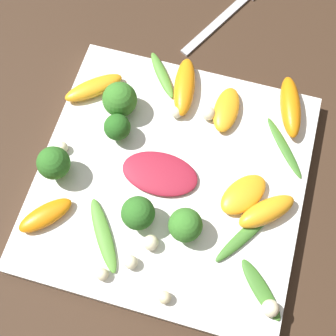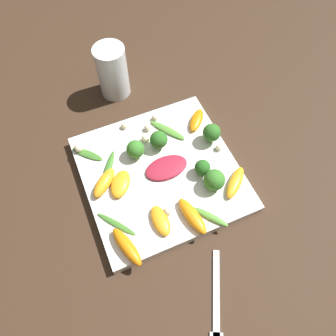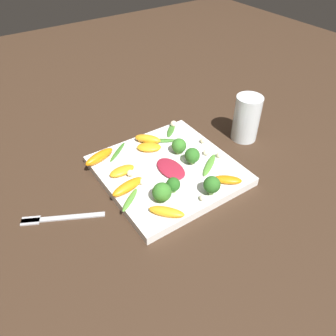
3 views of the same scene
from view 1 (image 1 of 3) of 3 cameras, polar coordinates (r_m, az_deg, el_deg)
ground_plane at (r=0.53m, az=0.33°, el=-2.02°), size 2.40×2.40×0.00m
plate at (r=0.52m, az=0.34°, el=-1.63°), size 0.29×0.29×0.02m
fork at (r=0.67m, az=8.13°, el=18.88°), size 0.09×0.15×0.01m
radicchio_leaf_0 at (r=0.51m, az=-0.98°, el=-0.63°), size 0.08×0.05×0.01m
orange_segment_0 at (r=0.51m, az=9.12°, el=-3.44°), size 0.06×0.07×0.02m
orange_segment_1 at (r=0.56m, az=-9.05°, el=9.64°), size 0.07×0.06×0.02m
orange_segment_2 at (r=0.51m, az=-14.72°, el=-5.60°), size 0.06×0.06×0.01m
orange_segment_3 at (r=0.50m, az=11.93°, el=-5.21°), size 0.07×0.06×0.02m
orange_segment_4 at (r=0.56m, az=14.70°, el=7.24°), size 0.04×0.08×0.02m
orange_segment_5 at (r=0.55m, az=7.13°, el=7.08°), size 0.03×0.06×0.01m
orange_segment_6 at (r=0.56m, az=2.03°, el=9.88°), size 0.04×0.08×0.02m
broccoli_floret_0 at (r=0.48m, az=-3.67°, el=-5.53°), size 0.04×0.04×0.04m
broccoli_floret_1 at (r=0.48m, az=2.13°, el=-6.98°), size 0.04×0.04×0.04m
broccoli_floret_2 at (r=0.51m, az=-13.76°, el=0.57°), size 0.04×0.04×0.04m
broccoli_floret_3 at (r=0.54m, az=-5.90°, el=8.28°), size 0.04×0.04×0.04m
broccoli_floret_4 at (r=0.52m, az=-6.20°, el=4.92°), size 0.03×0.03×0.03m
arugula_sprig_0 at (r=0.50m, az=9.73°, el=-7.70°), size 0.06×0.09×0.01m
arugula_sprig_1 at (r=0.57m, az=-0.72°, el=11.29°), size 0.05×0.06×0.01m
arugula_sprig_2 at (r=0.54m, az=13.96°, el=2.45°), size 0.06×0.07×0.00m
arugula_sprig_3 at (r=0.49m, az=11.22°, el=-14.32°), size 0.06×0.06×0.00m
arugula_sprig_4 at (r=0.50m, az=-7.88°, el=-8.08°), size 0.06×0.08×0.01m
macadamia_nut_0 at (r=0.54m, az=-12.75°, el=2.59°), size 0.01×0.01×0.01m
macadamia_nut_1 at (r=0.48m, az=-8.02°, el=-12.71°), size 0.01×0.01×0.01m
macadamia_nut_2 at (r=0.54m, az=4.98°, el=6.63°), size 0.02×0.02×0.02m
macadamia_nut_3 at (r=0.54m, az=1.05°, el=6.82°), size 0.01×0.01×0.01m
macadamia_nut_4 at (r=0.49m, az=-1.95°, el=-9.14°), size 0.02×0.02×0.02m
macadamia_nut_5 at (r=0.48m, az=-4.56°, el=-11.38°), size 0.01×0.01×0.01m
macadamia_nut_6 at (r=0.48m, az=-0.40°, el=-15.51°), size 0.01×0.01×0.01m
macadamia_nut_7 at (r=0.48m, az=12.38°, el=-16.37°), size 0.02×0.02×0.02m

